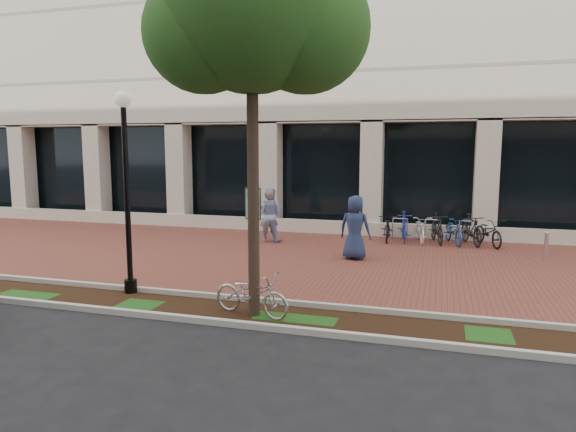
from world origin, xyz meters
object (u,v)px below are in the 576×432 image
(parking_sign, at_px, (253,229))
(lamppost, at_px, (126,181))
(pedestrian_right, at_px, (355,228))
(street_tree, at_px, (255,12))
(bike_rack_cluster, at_px, (437,229))
(locked_bicycle, at_px, (251,294))
(pedestrian_mid, at_px, (269,215))
(bollard, at_px, (546,246))
(pedestrian_left, at_px, (269,216))

(parking_sign, xyz_separation_m, lamppost, (-3.14, 0.50, 0.84))
(lamppost, bearing_deg, parking_sign, -9.11)
(lamppost, xyz_separation_m, pedestrian_right, (4.27, 4.90, -1.57))
(street_tree, height_order, pedestrian_right, street_tree)
(street_tree, relative_size, bike_rack_cluster, 1.77)
(lamppost, relative_size, locked_bicycle, 2.67)
(parking_sign, relative_size, street_tree, 0.35)
(pedestrian_right, bearing_deg, locked_bicycle, 86.41)
(pedestrian_mid, bearing_deg, parking_sign, 105.60)
(pedestrian_mid, height_order, bike_rack_cluster, pedestrian_mid)
(bollard, relative_size, bike_rack_cluster, 0.21)
(lamppost, distance_m, locked_bicycle, 3.85)
(bike_rack_cluster, bearing_deg, pedestrian_left, -175.17)
(locked_bicycle, height_order, pedestrian_right, pedestrian_right)
(parking_sign, bearing_deg, pedestrian_mid, 113.22)
(locked_bicycle, distance_m, bike_rack_cluster, 9.55)
(lamppost, xyz_separation_m, locked_bicycle, (3.16, -0.71, -2.07))
(lamppost, height_order, pedestrian_right, lamppost)
(pedestrian_left, bearing_deg, pedestrian_mid, -110.11)
(locked_bicycle, bearing_deg, pedestrian_mid, 29.91)
(bollard, bearing_deg, street_tree, -132.69)
(lamppost, relative_size, street_tree, 0.59)
(bike_rack_cluster, bearing_deg, parking_sign, -121.20)
(pedestrian_right, bearing_deg, bike_rack_cluster, -116.94)
(lamppost, bearing_deg, pedestrian_left, 81.59)
(pedestrian_left, bearing_deg, pedestrian_right, 120.15)
(pedestrian_right, relative_size, bollard, 2.14)
(parking_sign, relative_size, pedestrian_right, 1.41)
(street_tree, distance_m, pedestrian_mid, 9.19)
(pedestrian_mid, bearing_deg, locked_bicycle, 105.36)
(street_tree, relative_size, pedestrian_right, 4.04)
(parking_sign, bearing_deg, pedestrian_right, 85.05)
(locked_bicycle, bearing_deg, pedestrian_right, 2.67)
(locked_bicycle, relative_size, pedestrian_mid, 0.89)
(bike_rack_cluster, bearing_deg, bollard, -43.74)
(lamppost, distance_m, bollard, 11.58)
(lamppost, bearing_deg, bike_rack_cluster, 51.41)
(bollard, xyz_separation_m, bike_rack_cluster, (-3.02, 2.03, 0.04))
(pedestrian_left, bearing_deg, street_tree, 76.82)
(parking_sign, xyz_separation_m, pedestrian_left, (-2.14, 7.27, -0.75))
(pedestrian_left, distance_m, bollard, 8.61)
(bollard, bearing_deg, pedestrian_right, -166.39)
(pedestrian_mid, bearing_deg, lamppost, 81.15)
(pedestrian_right, bearing_deg, pedestrian_left, -22.12)
(street_tree, relative_size, locked_bicycle, 4.55)
(parking_sign, height_order, bollard, parking_sign)
(pedestrian_mid, relative_size, pedestrian_right, 0.99)
(parking_sign, xyz_separation_m, pedestrian_right, (1.14, 5.40, -0.73))
(parking_sign, distance_m, pedestrian_left, 7.62)
(parking_sign, relative_size, bike_rack_cluster, 0.62)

